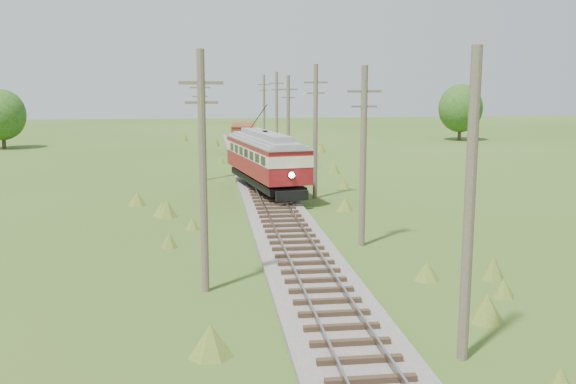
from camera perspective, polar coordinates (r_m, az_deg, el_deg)
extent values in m
cube|color=#605B54|center=(46.35, -2.11, 0.18)|extent=(3.60, 96.00, 0.25)
cube|color=#726659|center=(46.23, -3.00, 0.60)|extent=(0.08, 96.00, 0.17)
cube|color=#726659|center=(46.35, -1.23, 0.64)|extent=(0.08, 96.00, 0.17)
cube|color=#2D2116|center=(46.31, -2.11, 0.43)|extent=(2.40, 96.00, 0.16)
cube|color=black|center=(45.39, -2.03, 1.12)|extent=(4.35, 11.59, 0.46)
cube|color=maroon|center=(45.24, -2.03, 2.41)|extent=(4.94, 12.64, 1.13)
cube|color=beige|center=(45.14, -2.04, 3.57)|extent=(4.98, 12.70, 0.72)
cube|color=black|center=(45.14, -2.04, 3.57)|extent=(4.91, 12.16, 0.56)
cube|color=maroon|center=(45.08, -2.05, 4.22)|extent=(4.94, 12.64, 0.31)
cube|color=gray|center=(45.05, -2.05, 4.65)|extent=(5.02, 12.77, 0.39)
cube|color=gray|center=(45.02, -2.05, 5.09)|extent=(2.86, 9.33, 0.41)
sphere|color=#FFF2BF|center=(39.28, 0.33, 1.52)|extent=(0.37, 0.37, 0.37)
cylinder|color=black|center=(46.73, -2.65, 6.69)|extent=(0.88, 4.73, 1.98)
cylinder|color=black|center=(40.75, -1.37, 0.06)|extent=(0.26, 0.83, 0.82)
cylinder|color=black|center=(41.19, 0.69, 0.17)|extent=(0.26, 0.83, 0.82)
cylinder|color=black|center=(49.69, -4.28, 1.80)|extent=(0.26, 0.83, 0.82)
cylinder|color=black|center=(50.05, -2.56, 1.87)|extent=(0.26, 0.83, 0.82)
cube|color=black|center=(72.51, -3.99, 4.25)|extent=(2.39, 7.01, 0.48)
cube|color=maroon|center=(72.41, -4.00, 5.19)|extent=(2.93, 7.80, 1.92)
cube|color=maroon|center=(72.34, -4.01, 5.99)|extent=(2.99, 7.96, 0.12)
cylinder|color=black|center=(70.22, -4.58, 4.10)|extent=(0.16, 0.77, 0.77)
cylinder|color=black|center=(70.22, -3.40, 4.11)|extent=(0.16, 0.77, 0.77)
cylinder|color=black|center=(74.81, -4.54, 4.44)|extent=(0.16, 0.77, 0.77)
cylinder|color=black|center=(74.80, -3.43, 4.46)|extent=(0.16, 0.77, 0.77)
cone|color=gray|center=(64.47, -1.01, 3.25)|extent=(2.83, 2.83, 1.06)
cone|color=gray|center=(63.71, -0.29, 2.98)|extent=(1.59, 1.59, 0.62)
cylinder|color=brown|center=(18.31, 15.82, -1.41)|extent=(0.30, 0.30, 8.80)
cylinder|color=brown|center=(30.62, 6.70, 3.07)|extent=(0.30, 0.30, 8.60)
cube|color=brown|center=(30.42, 6.81, 8.88)|extent=(1.60, 0.12, 0.12)
cube|color=brown|center=(30.44, 6.79, 7.56)|extent=(1.20, 0.10, 0.10)
cylinder|color=brown|center=(43.26, 2.45, 5.33)|extent=(0.30, 0.30, 9.00)
cube|color=brown|center=(43.13, 2.48, 9.71)|extent=(1.60, 0.12, 0.12)
cube|color=brown|center=(43.14, 2.48, 8.78)|extent=(1.20, 0.10, 0.10)
cylinder|color=brown|center=(56.08, 0.02, 6.05)|extent=(0.30, 0.30, 8.40)
cube|color=brown|center=(55.97, 0.02, 9.11)|extent=(1.60, 0.12, 0.12)
cube|color=brown|center=(55.98, 0.02, 8.40)|extent=(1.20, 0.10, 0.10)
cylinder|color=brown|center=(69.01, -1.01, 6.95)|extent=(0.30, 0.30, 8.90)
cube|color=brown|center=(68.92, -1.02, 9.65)|extent=(1.60, 0.12, 0.12)
cube|color=brown|center=(68.93, -1.02, 9.07)|extent=(1.20, 0.10, 0.10)
cylinder|color=brown|center=(81.92, -2.14, 7.32)|extent=(0.30, 0.30, 8.70)
cube|color=brown|center=(81.84, -2.15, 9.52)|extent=(1.60, 0.12, 0.12)
cube|color=brown|center=(81.85, -2.15, 9.03)|extent=(1.20, 0.10, 0.10)
cylinder|color=brown|center=(23.76, -7.56, 1.61)|extent=(0.30, 0.30, 9.00)
cube|color=brown|center=(23.52, -7.75, 9.60)|extent=(1.60, 0.12, 0.12)
cube|color=brown|center=(23.54, -7.71, 7.89)|extent=(1.20, 0.10, 0.10)
cylinder|color=brown|center=(51.65, -7.74, 5.75)|extent=(0.30, 0.30, 8.60)
cube|color=brown|center=(51.53, -7.82, 9.19)|extent=(1.60, 0.12, 0.12)
cube|color=brown|center=(51.54, -7.80, 8.41)|extent=(1.20, 0.10, 0.10)
cylinder|color=#38281C|center=(83.33, -23.96, 4.34)|extent=(0.50, 0.50, 2.34)
ellipsoid|color=#154514|center=(83.15, -24.09, 6.30)|extent=(5.46, 5.46, 6.01)
cylinder|color=#38281C|center=(90.42, 15.00, 5.26)|extent=(0.50, 0.50, 2.52)
ellipsoid|color=#154514|center=(90.25, 15.09, 7.21)|extent=(5.88, 5.88, 6.47)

